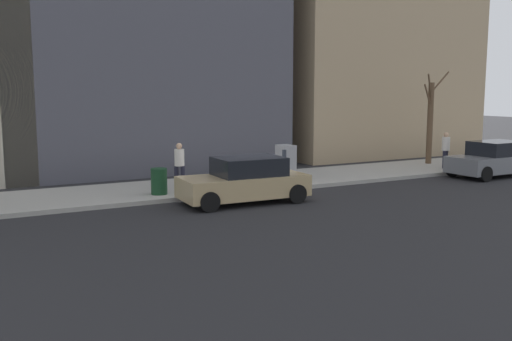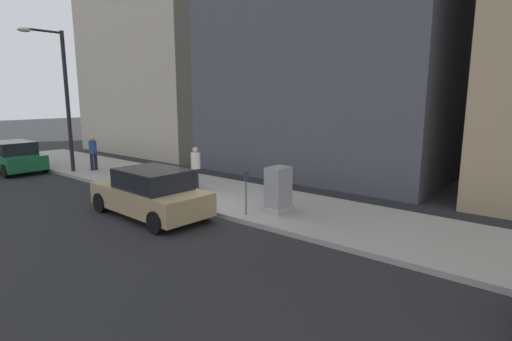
{
  "view_description": "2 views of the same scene",
  "coord_description": "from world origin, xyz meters",
  "px_view_note": "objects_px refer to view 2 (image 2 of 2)",
  "views": [
    {
      "loc": [
        -17.74,
        9.33,
        3.72
      ],
      "look_at": [
        -0.42,
        -0.06,
        0.93
      ],
      "focal_mm": 40.0,
      "sensor_mm": 36.0,
      "label": 1
    },
    {
      "loc": [
        -8.43,
        -9.49,
        3.73
      ],
      "look_at": [
        0.1,
        -2.43,
        1.66
      ],
      "focal_mm": 28.0,
      "sensor_mm": 36.0,
      "label": 2
    }
  ],
  "objects_px": {
    "pedestrian_midblock": "(196,166)",
    "office_tower_right": "(198,32)",
    "parked_car_tan": "(151,193)",
    "pedestrian_far_corner": "(93,151)",
    "parked_car_green": "(12,157)",
    "trash_bin": "(161,178)",
    "utility_box": "(278,190)",
    "streetlamp": "(61,90)",
    "office_block_center": "(346,7)",
    "parking_meter": "(246,188)"
  },
  "relations": [
    {
      "from": "office_block_center",
      "to": "office_tower_right",
      "type": "height_order",
      "value": "office_block_center"
    },
    {
      "from": "streetlamp",
      "to": "office_tower_right",
      "type": "xyz_separation_m",
      "value": [
        11.14,
        2.79,
        4.13
      ]
    },
    {
      "from": "parked_car_tan",
      "to": "office_block_center",
      "type": "xyz_separation_m",
      "value": [
        13.1,
        0.36,
        7.66
      ]
    },
    {
      "from": "parked_car_tan",
      "to": "pedestrian_midblock",
      "type": "height_order",
      "value": "pedestrian_midblock"
    },
    {
      "from": "parked_car_tan",
      "to": "utility_box",
      "type": "relative_size",
      "value": 2.98
    },
    {
      "from": "parked_car_tan",
      "to": "pedestrian_midblock",
      "type": "relative_size",
      "value": 2.57
    },
    {
      "from": "pedestrian_far_corner",
      "to": "utility_box",
      "type": "bearing_deg",
      "value": -104.07
    },
    {
      "from": "trash_bin",
      "to": "pedestrian_far_corner",
      "type": "distance_m",
      "value": 5.91
    },
    {
      "from": "parking_meter",
      "to": "office_tower_right",
      "type": "bearing_deg",
      "value": 51.88
    },
    {
      "from": "pedestrian_midblock",
      "to": "parked_car_green",
      "type": "bearing_deg",
      "value": -129.92
    },
    {
      "from": "parked_car_green",
      "to": "streetlamp",
      "type": "distance_m",
      "value": 4.62
    },
    {
      "from": "pedestrian_midblock",
      "to": "pedestrian_far_corner",
      "type": "relative_size",
      "value": 1.0
    },
    {
      "from": "utility_box",
      "to": "trash_bin",
      "type": "xyz_separation_m",
      "value": [
        -0.4,
        5.36,
        -0.25
      ]
    },
    {
      "from": "pedestrian_midblock",
      "to": "pedestrian_far_corner",
      "type": "xyz_separation_m",
      "value": [
        -0.41,
        6.95,
        0.0
      ]
    },
    {
      "from": "pedestrian_midblock",
      "to": "office_tower_right",
      "type": "distance_m",
      "value": 15.79
    },
    {
      "from": "parking_meter",
      "to": "pedestrian_midblock",
      "type": "distance_m",
      "value": 3.91
    },
    {
      "from": "utility_box",
      "to": "office_tower_right",
      "type": "xyz_separation_m",
      "value": [
        10.12,
        14.57,
        7.3
      ]
    },
    {
      "from": "pedestrian_midblock",
      "to": "office_block_center",
      "type": "relative_size",
      "value": 0.1
    },
    {
      "from": "parked_car_green",
      "to": "utility_box",
      "type": "xyz_separation_m",
      "value": [
        2.35,
        -14.74,
        0.11
      ]
    },
    {
      "from": "parking_meter",
      "to": "office_tower_right",
      "type": "xyz_separation_m",
      "value": [
        10.97,
        13.98,
        7.17
      ]
    },
    {
      "from": "parked_car_green",
      "to": "parking_meter",
      "type": "xyz_separation_m",
      "value": [
        1.5,
        -14.15,
        0.24
      ]
    },
    {
      "from": "trash_bin",
      "to": "pedestrian_midblock",
      "type": "relative_size",
      "value": 0.54
    },
    {
      "from": "parking_meter",
      "to": "streetlamp",
      "type": "xyz_separation_m",
      "value": [
        -0.17,
        11.19,
        3.04
      ]
    },
    {
      "from": "streetlamp",
      "to": "trash_bin",
      "type": "relative_size",
      "value": 7.22
    },
    {
      "from": "streetlamp",
      "to": "trash_bin",
      "type": "bearing_deg",
      "value": -84.51
    },
    {
      "from": "pedestrian_midblock",
      "to": "office_tower_right",
      "type": "xyz_separation_m",
      "value": [
        9.68,
        10.29,
        7.06
      ]
    },
    {
      "from": "parked_car_tan",
      "to": "utility_box",
      "type": "height_order",
      "value": "utility_box"
    },
    {
      "from": "parked_car_tan",
      "to": "streetlamp",
      "type": "distance_m",
      "value": 9.39
    },
    {
      "from": "parked_car_green",
      "to": "pedestrian_midblock",
      "type": "bearing_deg",
      "value": -75.28
    },
    {
      "from": "trash_bin",
      "to": "pedestrian_far_corner",
      "type": "bearing_deg",
      "value": 85.78
    },
    {
      "from": "parking_meter",
      "to": "trash_bin",
      "type": "relative_size",
      "value": 1.5
    },
    {
      "from": "utility_box",
      "to": "trash_bin",
      "type": "relative_size",
      "value": 1.59
    },
    {
      "from": "parked_car_tan",
      "to": "pedestrian_midblock",
      "type": "bearing_deg",
      "value": 24.01
    },
    {
      "from": "streetlamp",
      "to": "office_block_center",
      "type": "height_order",
      "value": "office_block_center"
    },
    {
      "from": "trash_bin",
      "to": "pedestrian_midblock",
      "type": "bearing_deg",
      "value": -51.94
    },
    {
      "from": "parked_car_green",
      "to": "streetlamp",
      "type": "relative_size",
      "value": 0.65
    },
    {
      "from": "utility_box",
      "to": "pedestrian_midblock",
      "type": "xyz_separation_m",
      "value": [
        0.44,
        4.28,
        0.24
      ]
    },
    {
      "from": "parked_car_tan",
      "to": "pedestrian_far_corner",
      "type": "bearing_deg",
      "value": 74.88
    },
    {
      "from": "parked_car_tan",
      "to": "parked_car_green",
      "type": "relative_size",
      "value": 1.01
    },
    {
      "from": "utility_box",
      "to": "pedestrian_midblock",
      "type": "distance_m",
      "value": 4.31
    },
    {
      "from": "pedestrian_far_corner",
      "to": "trash_bin",
      "type": "bearing_deg",
      "value": -108.11
    },
    {
      "from": "utility_box",
      "to": "pedestrian_far_corner",
      "type": "distance_m",
      "value": 11.24
    },
    {
      "from": "parked_car_tan",
      "to": "utility_box",
      "type": "bearing_deg",
      "value": -48.99
    },
    {
      "from": "utility_box",
      "to": "parked_car_green",
      "type": "bearing_deg",
      "value": 99.06
    },
    {
      "from": "office_block_center",
      "to": "office_tower_right",
      "type": "bearing_deg",
      "value": 92.5
    },
    {
      "from": "parked_car_green",
      "to": "utility_box",
      "type": "distance_m",
      "value": 14.93
    },
    {
      "from": "pedestrian_far_corner",
      "to": "office_tower_right",
      "type": "bearing_deg",
      "value": 4.39
    },
    {
      "from": "utility_box",
      "to": "streetlamp",
      "type": "distance_m",
      "value": 12.24
    },
    {
      "from": "parked_car_green",
      "to": "parked_car_tan",
      "type": "bearing_deg",
      "value": -90.95
    },
    {
      "from": "pedestrian_far_corner",
      "to": "pedestrian_midblock",
      "type": "bearing_deg",
      "value": -100.53
    }
  ]
}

